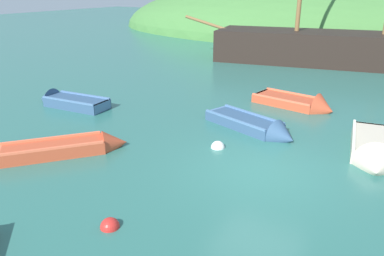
# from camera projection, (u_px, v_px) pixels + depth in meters

# --- Properties ---
(ground_plane) EXTENTS (120.00, 120.00, 0.00)m
(ground_plane) POSITION_uv_depth(u_px,v_px,m) (261.00, 171.00, 10.41)
(ground_plane) COLOR #2D6B60
(shore_hill) EXTENTS (45.27, 25.34, 10.71)m
(shore_hill) POSITION_uv_depth(u_px,v_px,m) (308.00, 32.00, 40.87)
(shore_hill) COLOR #477F3D
(shore_hill) RESTS_ON ground
(sailing_ship) EXTENTS (18.25, 6.98, 11.36)m
(sailing_ship) POSITION_uv_depth(u_px,v_px,m) (343.00, 53.00, 23.95)
(sailing_ship) COLOR black
(sailing_ship) RESTS_ON ground
(rowboat_far) EXTENTS (3.02, 3.46, 0.88)m
(rowboat_far) POSITION_uv_depth(u_px,v_px,m) (70.00, 149.00, 11.50)
(rowboat_far) COLOR #C64C2D
(rowboat_far) RESTS_ON ground
(rowboat_portside) EXTENTS (3.71, 2.07, 1.03)m
(rowboat_portside) POSITION_uv_depth(u_px,v_px,m) (256.00, 128.00, 13.26)
(rowboat_portside) COLOR #335175
(rowboat_portside) RESTS_ON ground
(rowboat_outer_right) EXTENTS (3.45, 1.36, 1.02)m
(rowboat_outer_right) POSITION_uv_depth(u_px,v_px,m) (68.00, 103.00, 15.96)
(rowboat_outer_right) COLOR #335175
(rowboat_outer_right) RESTS_ON ground
(rowboat_center) EXTENTS (3.47, 1.74, 1.23)m
(rowboat_center) POSITION_uv_depth(u_px,v_px,m) (300.00, 105.00, 15.78)
(rowboat_center) COLOR #C64C2D
(rowboat_center) RESTS_ON ground
(rowboat_near_dock) EXTENTS (1.81, 3.54, 1.23)m
(rowboat_near_dock) POSITION_uv_depth(u_px,v_px,m) (375.00, 152.00, 11.25)
(rowboat_near_dock) COLOR beige
(rowboat_near_dock) RESTS_ON ground
(buoy_white) EXTENTS (0.43, 0.43, 0.43)m
(buoy_white) POSITION_uv_depth(u_px,v_px,m) (218.00, 148.00, 11.92)
(buoy_white) COLOR white
(buoy_white) RESTS_ON ground
(buoy_red) EXTENTS (0.41, 0.41, 0.41)m
(buoy_red) POSITION_uv_depth(u_px,v_px,m) (110.00, 227.00, 8.02)
(buoy_red) COLOR red
(buoy_red) RESTS_ON ground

